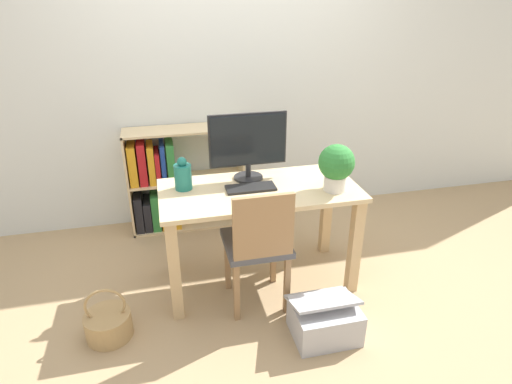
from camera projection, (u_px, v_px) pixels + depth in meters
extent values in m
plane|color=tan|center=(259.00, 279.00, 3.09)|extent=(10.00, 10.00, 0.00)
cube|color=silver|center=(228.00, 69.00, 3.49)|extent=(8.00, 0.05, 2.60)
cube|color=#D8BC8C|center=(260.00, 190.00, 2.78)|extent=(1.29, 0.62, 0.03)
cube|color=tan|center=(175.00, 271.00, 2.59)|extent=(0.07, 0.07, 0.69)
cube|color=tan|center=(355.00, 247.00, 2.84)|extent=(0.07, 0.07, 0.69)
cube|color=tan|center=(170.00, 230.00, 3.04)|extent=(0.07, 0.07, 0.69)
cube|color=tan|center=(326.00, 212.00, 3.28)|extent=(0.07, 0.07, 0.69)
cylinder|color=#232326|center=(248.00, 177.00, 2.92)|extent=(0.20, 0.20, 0.02)
cylinder|color=#232326|center=(248.00, 170.00, 2.90)|extent=(0.04, 0.04, 0.09)
cube|color=#232326|center=(248.00, 140.00, 2.81)|extent=(0.52, 0.02, 0.36)
cube|color=black|center=(248.00, 140.00, 2.80)|extent=(0.50, 0.03, 0.33)
cube|color=black|center=(251.00, 188.00, 2.77)|extent=(0.32, 0.14, 0.02)
cylinder|color=#1E7266|center=(183.00, 177.00, 2.74)|extent=(0.11, 0.11, 0.16)
sphere|color=#1E7266|center=(182.00, 162.00, 2.69)|extent=(0.06, 0.06, 0.06)
cylinder|color=silver|center=(335.00, 183.00, 2.73)|extent=(0.14, 0.14, 0.10)
sphere|color=#2D7A33|center=(337.00, 162.00, 2.67)|extent=(0.23, 0.23, 0.23)
cube|color=#4C4C51|center=(256.00, 243.00, 2.70)|extent=(0.40, 0.40, 0.04)
cube|color=#9E754C|center=(264.00, 227.00, 2.45)|extent=(0.36, 0.03, 0.40)
cube|color=#9E754C|center=(237.00, 292.00, 2.63)|extent=(0.04, 0.04, 0.42)
cube|color=#9E754C|center=(287.00, 284.00, 2.69)|extent=(0.04, 0.04, 0.42)
cube|color=#9E754C|center=(228.00, 262.00, 2.91)|extent=(0.04, 0.04, 0.42)
cube|color=#9E754C|center=(273.00, 256.00, 2.98)|extent=(0.04, 0.04, 0.42)
cube|color=#D8BC8C|center=(129.00, 184.00, 3.53)|extent=(0.02, 0.28, 0.88)
cube|color=#D8BC8C|center=(241.00, 174.00, 3.72)|extent=(0.02, 0.28, 0.88)
cube|color=#D8BC8C|center=(190.00, 223.00, 3.81)|extent=(0.96, 0.28, 0.02)
cube|color=#D8BC8C|center=(183.00, 130.00, 3.44)|extent=(0.96, 0.28, 0.02)
cube|color=#D8BC8C|center=(186.00, 179.00, 3.63)|extent=(0.92, 0.28, 0.02)
cube|color=black|center=(139.00, 211.00, 3.65)|extent=(0.07, 0.24, 0.32)
cube|color=black|center=(148.00, 213.00, 3.68)|extent=(0.06, 0.24, 0.26)
cube|color=#2D7F38|center=(156.00, 209.00, 3.68)|extent=(0.07, 0.24, 0.32)
cube|color=orange|center=(164.00, 213.00, 3.71)|extent=(0.04, 0.24, 0.23)
cube|color=black|center=(169.00, 205.00, 3.69)|extent=(0.04, 0.24, 0.37)
cube|color=orange|center=(176.00, 209.00, 3.72)|extent=(0.06, 0.24, 0.29)
cube|color=orange|center=(133.00, 163.00, 3.46)|extent=(0.06, 0.24, 0.33)
cube|color=red|center=(142.00, 162.00, 3.48)|extent=(0.06, 0.24, 0.35)
cube|color=orange|center=(151.00, 163.00, 3.50)|extent=(0.05, 0.24, 0.32)
cube|color=red|center=(158.00, 165.00, 3.52)|extent=(0.04, 0.24, 0.26)
cube|color=navy|center=(163.00, 161.00, 3.51)|extent=(0.04, 0.24, 0.32)
cube|color=#2D7F38|center=(170.00, 161.00, 3.53)|extent=(0.06, 0.24, 0.33)
cylinder|color=tan|center=(109.00, 325.00, 2.55)|extent=(0.27, 0.27, 0.16)
torus|color=tan|center=(105.00, 305.00, 2.49)|extent=(0.24, 0.02, 0.24)
cube|color=#B2B2B7|center=(325.00, 321.00, 2.55)|extent=(0.38, 0.31, 0.21)
cube|color=#B2B2B7|center=(322.00, 299.00, 2.55)|extent=(0.39, 0.30, 0.12)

